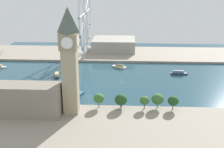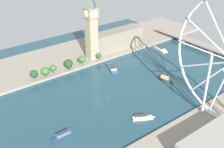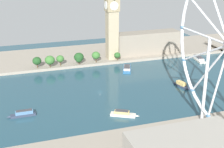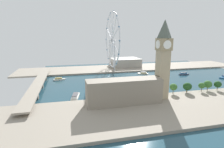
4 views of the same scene
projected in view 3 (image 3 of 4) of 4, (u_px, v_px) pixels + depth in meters
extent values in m
plane|color=#234756|center=(100.00, 92.00, 309.93)|extent=(413.03, 413.03, 0.00)
cube|color=gray|center=(73.00, 56.00, 417.84)|extent=(90.00, 520.00, 3.00)
cube|color=tan|center=(112.00, 35.00, 393.41)|extent=(12.84, 12.84, 57.93)
cube|color=#928260|center=(112.00, 5.00, 381.24)|extent=(14.89, 14.89, 13.90)
cylinder|color=white|center=(118.00, 5.00, 383.54)|extent=(9.76, 0.50, 9.76)
cylinder|color=white|center=(106.00, 5.00, 378.94)|extent=(9.76, 0.50, 9.76)
cylinder|color=white|center=(114.00, 6.00, 374.37)|extent=(0.50, 9.76, 9.76)
cylinder|color=white|center=(110.00, 4.00, 388.11)|extent=(0.50, 9.76, 9.76)
cube|color=gray|center=(147.00, 43.00, 419.85)|extent=(22.00, 83.91, 27.91)
cylinder|color=#513823|center=(37.00, 66.00, 366.92)|extent=(0.80, 0.80, 4.41)
ellipsoid|color=#1E471E|center=(37.00, 61.00, 364.83)|extent=(9.87, 9.87, 8.88)
cylinder|color=#513823|center=(50.00, 66.00, 368.76)|extent=(0.80, 0.80, 4.28)
ellipsoid|color=#386B2D|center=(50.00, 60.00, 366.52)|extent=(11.16, 11.16, 10.04)
cylinder|color=#513823|center=(60.00, 64.00, 374.72)|extent=(0.80, 0.80, 4.83)
ellipsoid|color=#386B2D|center=(60.00, 59.00, 372.71)|extent=(8.80, 8.80, 7.92)
cylinder|color=#513823|center=(79.00, 63.00, 379.03)|extent=(0.80, 0.80, 3.05)
ellipsoid|color=#1E471E|center=(79.00, 59.00, 377.46)|extent=(7.76, 7.76, 6.99)
cylinder|color=#513823|center=(79.00, 62.00, 380.71)|extent=(0.80, 0.80, 3.82)
ellipsoid|color=#1E471E|center=(79.00, 57.00, 378.51)|extent=(11.44, 11.44, 10.29)
cylinder|color=#513823|center=(96.00, 61.00, 385.81)|extent=(0.80, 0.80, 4.94)
ellipsoid|color=#386B2D|center=(96.00, 55.00, 383.64)|extent=(9.79, 9.79, 8.81)
cylinder|color=#513823|center=(117.00, 59.00, 393.22)|extent=(0.80, 0.80, 3.76)
ellipsoid|color=#285623|center=(117.00, 55.00, 391.55)|extent=(7.57, 7.57, 6.81)
cylinder|color=silver|center=(216.00, 5.00, 218.06)|extent=(37.85, 1.48, 46.93)
cylinder|color=silver|center=(207.00, 18.00, 228.81)|extent=(53.66, 1.48, 26.87)
cylinder|color=silver|center=(203.00, 35.00, 235.74)|extent=(58.85, 1.48, 1.48)
cylinder|color=silver|center=(204.00, 53.00, 237.47)|extent=(53.66, 1.48, 26.87)
cylinder|color=silver|center=(209.00, 70.00, 233.65)|extent=(37.85, 1.48, 46.93)
cylinder|color=silver|center=(218.00, 83.00, 225.05)|extent=(14.54, 1.48, 57.71)
ellipsoid|color=teal|center=(182.00, 27.00, 261.99)|extent=(4.80, 3.20, 3.20)
ellipsoid|color=teal|center=(184.00, 60.00, 265.45)|extent=(4.80, 3.20, 3.20)
ellipsoid|color=teal|center=(192.00, 90.00, 257.82)|extent=(4.80, 3.20, 3.20)
ellipsoid|color=teal|center=(208.00, 116.00, 240.61)|extent=(4.80, 3.20, 3.20)
cylinder|color=silver|center=(206.00, 81.00, 238.83)|extent=(2.40, 2.40, 64.74)
cube|color=beige|center=(123.00, 115.00, 263.35)|extent=(14.78, 20.46, 1.98)
cone|color=beige|center=(138.00, 116.00, 261.26)|extent=(3.52, 4.17, 1.98)
cube|color=#DBB766|center=(122.00, 112.00, 262.79)|extent=(9.80, 12.53, 2.38)
cube|color=#38383D|center=(122.00, 111.00, 262.31)|extent=(9.03, 11.40, 0.46)
cube|color=#2D384C|center=(23.00, 115.00, 262.85)|extent=(4.67, 19.81, 2.04)
cone|color=#2D384C|center=(8.00, 117.00, 259.47)|extent=(2.05, 3.57, 2.04)
cube|color=teal|center=(24.00, 112.00, 262.33)|extent=(3.91, 13.99, 2.72)
cube|color=#38383D|center=(24.00, 111.00, 261.81)|extent=(3.72, 12.59, 0.36)
cube|color=#2D384C|center=(182.00, 86.00, 322.56)|extent=(19.85, 9.23, 1.87)
cone|color=#2D384C|center=(190.00, 90.00, 313.55)|extent=(3.77, 2.56, 1.87)
cube|color=#DBB766|center=(181.00, 83.00, 322.49)|extent=(11.28, 6.58, 3.10)
cube|color=#235684|center=(127.00, 69.00, 371.98)|extent=(31.56, 19.27, 1.80)
cone|color=#235684|center=(127.00, 64.00, 388.67)|extent=(5.78, 3.72, 1.80)
cube|color=white|center=(127.00, 67.00, 369.86)|extent=(19.57, 13.41, 2.20)
cube|color=#38383D|center=(127.00, 66.00, 369.43)|extent=(17.75, 12.42, 0.33)
cube|color=beige|center=(199.00, 60.00, 403.76)|extent=(27.93, 12.91, 2.00)
cone|color=beige|center=(204.00, 64.00, 389.17)|extent=(5.14, 2.89, 2.00)
cube|color=white|center=(199.00, 58.00, 404.29)|extent=(20.06, 10.18, 2.27)
cube|color=#38383D|center=(199.00, 57.00, 403.80)|extent=(18.12, 9.50, 0.58)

